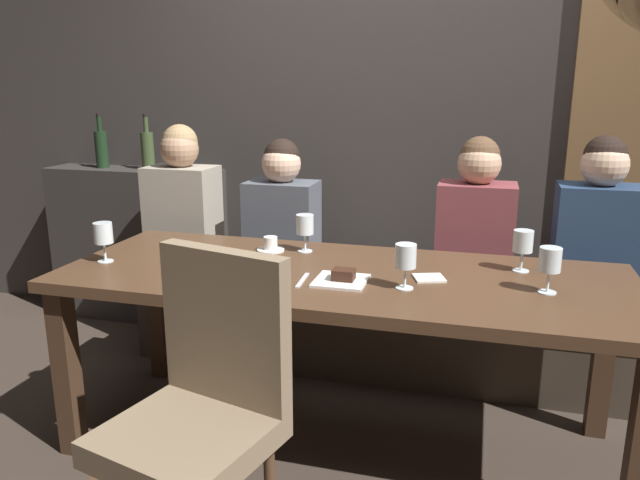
{
  "coord_description": "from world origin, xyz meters",
  "views": [
    {
      "loc": [
        0.52,
        -2.19,
        1.45
      ],
      "look_at": [
        -0.11,
        0.09,
        0.84
      ],
      "focal_mm": 34.08,
      "sensor_mm": 36.0,
      "label": 1
    }
  ],
  "objects_px": {
    "dining_table": "(342,294)",
    "wine_glass_far_right": "(103,234)",
    "diner_near_end": "(597,229)",
    "diner_redhead": "(183,204)",
    "wine_glass_end_right": "(305,225)",
    "diner_far_end": "(476,222)",
    "espresso_cup": "(271,245)",
    "fork_on_table": "(302,280)",
    "wine_glass_center_back": "(523,242)",
    "dessert_plate": "(342,279)",
    "banquette_bench": "(373,327)",
    "diner_bearded": "(282,214)",
    "chair_near_side": "(204,396)",
    "wine_glass_far_left": "(406,258)",
    "wine_bottle_pale_label": "(148,149)",
    "wine_glass_near_left": "(550,261)",
    "wine_bottle_dark_red": "(101,148)"
  },
  "relations": [
    {
      "from": "diner_redhead",
      "to": "diner_near_end",
      "type": "distance_m",
      "value": 2.04
    },
    {
      "from": "diner_near_end",
      "to": "wine_glass_center_back",
      "type": "bearing_deg",
      "value": -125.45
    },
    {
      "from": "wine_bottle_pale_label",
      "to": "wine_glass_center_back",
      "type": "bearing_deg",
      "value": -21.67
    },
    {
      "from": "dining_table",
      "to": "diner_near_end",
      "type": "bearing_deg",
      "value": 33.94
    },
    {
      "from": "banquette_bench",
      "to": "dessert_plate",
      "type": "xyz_separation_m",
      "value": [
        0.03,
        -0.82,
        0.53
      ]
    },
    {
      "from": "chair_near_side",
      "to": "wine_glass_center_back",
      "type": "bearing_deg",
      "value": 45.39
    },
    {
      "from": "wine_glass_near_left",
      "to": "wine_bottle_pale_label",
      "type": "bearing_deg",
      "value": 153.8
    },
    {
      "from": "diner_bearded",
      "to": "diner_near_end",
      "type": "distance_m",
      "value": 1.5
    },
    {
      "from": "wine_glass_far_right",
      "to": "wine_glass_end_right",
      "type": "relative_size",
      "value": 1.0
    },
    {
      "from": "diner_redhead",
      "to": "wine_glass_end_right",
      "type": "height_order",
      "value": "diner_redhead"
    },
    {
      "from": "espresso_cup",
      "to": "wine_bottle_dark_red",
      "type": "bearing_deg",
      "value": 149.52
    },
    {
      "from": "banquette_bench",
      "to": "diner_far_end",
      "type": "height_order",
      "value": "diner_far_end"
    },
    {
      "from": "chair_near_side",
      "to": "wine_glass_near_left",
      "type": "relative_size",
      "value": 5.98
    },
    {
      "from": "diner_far_end",
      "to": "wine_glass_end_right",
      "type": "xyz_separation_m",
      "value": [
        -0.71,
        -0.47,
        0.05
      ]
    },
    {
      "from": "chair_near_side",
      "to": "diner_redhead",
      "type": "bearing_deg",
      "value": 119.52
    },
    {
      "from": "diner_redhead",
      "to": "diner_bearded",
      "type": "height_order",
      "value": "diner_redhead"
    },
    {
      "from": "diner_near_end",
      "to": "fork_on_table",
      "type": "height_order",
      "value": "diner_near_end"
    },
    {
      "from": "diner_near_end",
      "to": "wine_glass_far_left",
      "type": "bearing_deg",
      "value": -132.96
    },
    {
      "from": "diner_redhead",
      "to": "diner_bearded",
      "type": "relative_size",
      "value": 1.09
    },
    {
      "from": "wine_bottle_pale_label",
      "to": "espresso_cup",
      "type": "bearing_deg",
      "value": -37.5
    },
    {
      "from": "wine_glass_far_right",
      "to": "espresso_cup",
      "type": "bearing_deg",
      "value": 29.28
    },
    {
      "from": "wine_glass_far_right",
      "to": "chair_near_side",
      "type": "bearing_deg",
      "value": -39.77
    },
    {
      "from": "diner_redhead",
      "to": "wine_glass_far_right",
      "type": "height_order",
      "value": "diner_redhead"
    },
    {
      "from": "diner_bearded",
      "to": "wine_glass_far_left",
      "type": "bearing_deg",
      "value": -48.42
    },
    {
      "from": "banquette_bench",
      "to": "diner_bearded",
      "type": "height_order",
      "value": "diner_bearded"
    },
    {
      "from": "diner_far_end",
      "to": "wine_glass_far_right",
      "type": "height_order",
      "value": "diner_far_end"
    },
    {
      "from": "banquette_bench",
      "to": "espresso_cup",
      "type": "bearing_deg",
      "value": -127.97
    },
    {
      "from": "diner_far_end",
      "to": "wine_glass_far_right",
      "type": "distance_m",
      "value": 1.68
    },
    {
      "from": "banquette_bench",
      "to": "espresso_cup",
      "type": "distance_m",
      "value": 0.81
    },
    {
      "from": "espresso_cup",
      "to": "diner_near_end",
      "type": "bearing_deg",
      "value": 18.33
    },
    {
      "from": "espresso_cup",
      "to": "fork_on_table",
      "type": "relative_size",
      "value": 0.71
    },
    {
      "from": "dining_table",
      "to": "wine_glass_far_right",
      "type": "bearing_deg",
      "value": -173.19
    },
    {
      "from": "diner_near_end",
      "to": "wine_glass_center_back",
      "type": "height_order",
      "value": "diner_near_end"
    },
    {
      "from": "diner_near_end",
      "to": "fork_on_table",
      "type": "relative_size",
      "value": 4.63
    },
    {
      "from": "diner_bearded",
      "to": "fork_on_table",
      "type": "bearing_deg",
      "value": -66.53
    },
    {
      "from": "dessert_plate",
      "to": "dining_table",
      "type": "bearing_deg",
      "value": 102.56
    },
    {
      "from": "wine_bottle_pale_label",
      "to": "wine_glass_end_right",
      "type": "distance_m",
      "value": 1.47
    },
    {
      "from": "diner_far_end",
      "to": "espresso_cup",
      "type": "relative_size",
      "value": 6.38
    },
    {
      "from": "wine_glass_near_left",
      "to": "fork_on_table",
      "type": "relative_size",
      "value": 0.96
    },
    {
      "from": "diner_redhead",
      "to": "diner_bearded",
      "type": "distance_m",
      "value": 0.54
    },
    {
      "from": "chair_near_side",
      "to": "wine_glass_near_left",
      "type": "bearing_deg",
      "value": 34.69
    },
    {
      "from": "diner_redhead",
      "to": "diner_far_end",
      "type": "bearing_deg",
      "value": 1.97
    },
    {
      "from": "wine_glass_center_back",
      "to": "dessert_plate",
      "type": "xyz_separation_m",
      "value": [
        -0.64,
        -0.32,
        -0.1
      ]
    },
    {
      "from": "diner_far_end",
      "to": "fork_on_table",
      "type": "height_order",
      "value": "diner_far_end"
    },
    {
      "from": "dining_table",
      "to": "diner_near_end",
      "type": "distance_m",
      "value": 1.22
    },
    {
      "from": "wine_bottle_dark_red",
      "to": "fork_on_table",
      "type": "bearing_deg",
      "value": -35.67
    },
    {
      "from": "banquette_bench",
      "to": "chair_near_side",
      "type": "height_order",
      "value": "chair_near_side"
    },
    {
      "from": "wine_glass_far_left",
      "to": "wine_glass_end_right",
      "type": "xyz_separation_m",
      "value": [
        -0.49,
        0.38,
        0.0
      ]
    },
    {
      "from": "chair_near_side",
      "to": "wine_glass_far_right",
      "type": "height_order",
      "value": "chair_near_side"
    },
    {
      "from": "banquette_bench",
      "to": "wine_bottle_dark_red",
      "type": "distance_m",
      "value": 1.98
    }
  ]
}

